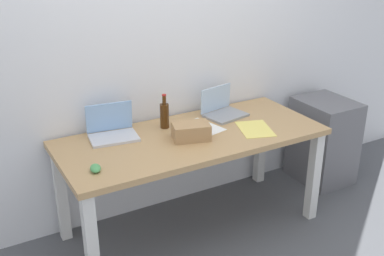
{
  "coord_description": "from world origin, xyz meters",
  "views": [
    {
      "loc": [
        -1.41,
        -2.52,
        2.01
      ],
      "look_at": [
        0.0,
        0.0,
        0.78
      ],
      "focal_mm": 44.24,
      "sensor_mm": 36.0,
      "label": 1
    }
  ],
  "objects_px": {
    "laptop_left": "(112,131)",
    "computer_mouse": "(95,168)",
    "desk": "(192,147)",
    "beer_bottle": "(164,115)",
    "filing_cabinet": "(323,140)",
    "laptop_right": "(222,110)",
    "cardboard_box": "(191,131)"
  },
  "relations": [
    {
      "from": "laptop_left",
      "to": "computer_mouse",
      "type": "bearing_deg",
      "value": -122.11
    },
    {
      "from": "desk",
      "to": "beer_bottle",
      "type": "distance_m",
      "value": 0.29
    },
    {
      "from": "laptop_left",
      "to": "filing_cabinet",
      "type": "height_order",
      "value": "laptop_left"
    },
    {
      "from": "laptop_right",
      "to": "filing_cabinet",
      "type": "distance_m",
      "value": 1.04
    },
    {
      "from": "beer_bottle",
      "to": "computer_mouse",
      "type": "xyz_separation_m",
      "value": [
        -0.62,
        -0.38,
        -0.08
      ]
    },
    {
      "from": "desk",
      "to": "filing_cabinet",
      "type": "relative_size",
      "value": 2.52
    },
    {
      "from": "laptop_right",
      "to": "laptop_left",
      "type": "bearing_deg",
      "value": 178.44
    },
    {
      "from": "laptop_left",
      "to": "computer_mouse",
      "type": "relative_size",
      "value": 3.36
    },
    {
      "from": "laptop_left",
      "to": "filing_cabinet",
      "type": "relative_size",
      "value": 0.47
    },
    {
      "from": "laptop_right",
      "to": "filing_cabinet",
      "type": "height_order",
      "value": "laptop_right"
    },
    {
      "from": "laptop_right",
      "to": "desk",
      "type": "bearing_deg",
      "value": -151.18
    },
    {
      "from": "laptop_right",
      "to": "beer_bottle",
      "type": "relative_size",
      "value": 1.33
    },
    {
      "from": "computer_mouse",
      "to": "filing_cabinet",
      "type": "xyz_separation_m",
      "value": [
        2.05,
        0.27,
        -0.39
      ]
    },
    {
      "from": "cardboard_box",
      "to": "computer_mouse",
      "type": "bearing_deg",
      "value": -169.84
    },
    {
      "from": "cardboard_box",
      "to": "laptop_right",
      "type": "bearing_deg",
      "value": 32.03
    },
    {
      "from": "desk",
      "to": "laptop_right",
      "type": "height_order",
      "value": "laptop_right"
    },
    {
      "from": "desk",
      "to": "computer_mouse",
      "type": "xyz_separation_m",
      "value": [
        -0.73,
        -0.17,
        0.11
      ]
    },
    {
      "from": "laptop_right",
      "to": "beer_bottle",
      "type": "xyz_separation_m",
      "value": [
        -0.47,
        -0.0,
        0.05
      ]
    },
    {
      "from": "cardboard_box",
      "to": "filing_cabinet",
      "type": "bearing_deg",
      "value": 6.15
    },
    {
      "from": "laptop_left",
      "to": "beer_bottle",
      "type": "bearing_deg",
      "value": -3.73
    },
    {
      "from": "desk",
      "to": "beer_bottle",
      "type": "relative_size",
      "value": 7.39
    },
    {
      "from": "laptop_left",
      "to": "beer_bottle",
      "type": "xyz_separation_m",
      "value": [
        0.37,
        -0.02,
        0.05
      ]
    },
    {
      "from": "desk",
      "to": "beer_bottle",
      "type": "xyz_separation_m",
      "value": [
        -0.1,
        0.2,
        0.19
      ]
    },
    {
      "from": "desk",
      "to": "laptop_left",
      "type": "relative_size",
      "value": 5.32
    },
    {
      "from": "computer_mouse",
      "to": "desk",
      "type": "bearing_deg",
      "value": 26.36
    },
    {
      "from": "computer_mouse",
      "to": "filing_cabinet",
      "type": "height_order",
      "value": "computer_mouse"
    },
    {
      "from": "filing_cabinet",
      "to": "computer_mouse",
      "type": "bearing_deg",
      "value": -172.48
    },
    {
      "from": "beer_bottle",
      "to": "filing_cabinet",
      "type": "bearing_deg",
      "value": -4.32
    },
    {
      "from": "desk",
      "to": "computer_mouse",
      "type": "bearing_deg",
      "value": -166.52
    },
    {
      "from": "laptop_right",
      "to": "cardboard_box",
      "type": "relative_size",
      "value": 1.36
    },
    {
      "from": "desk",
      "to": "laptop_left",
      "type": "bearing_deg",
      "value": 154.44
    },
    {
      "from": "desk",
      "to": "cardboard_box",
      "type": "xyz_separation_m",
      "value": [
        -0.04,
        -0.05,
        0.15
      ]
    }
  ]
}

